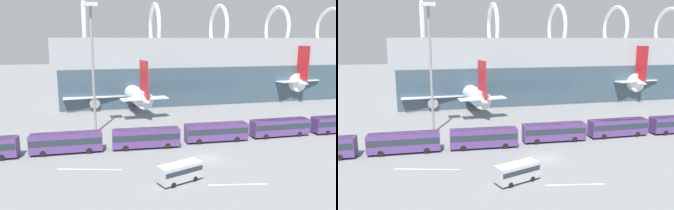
# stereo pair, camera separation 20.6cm
# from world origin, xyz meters

# --- Properties ---
(ground_plane) EXTENTS (440.00, 440.00, 0.00)m
(ground_plane) POSITION_xyz_m (0.00, 0.00, 0.00)
(ground_plane) COLOR slate
(terminal_building) EXTENTS (157.71, 22.78, 29.06)m
(terminal_building) POSITION_xyz_m (51.76, 50.79, 9.74)
(terminal_building) COLOR #9EA3A8
(terminal_building) RESTS_ON ground_plane
(airliner_at_gate_near) EXTENTS (35.53, 37.95, 13.73)m
(airliner_at_gate_near) POSITION_xyz_m (-7.04, 41.69, 4.46)
(airliner_at_gate_near) COLOR silver
(airliner_at_gate_near) RESTS_ON ground_plane
(airliner_at_gate_far) EXTENTS (37.66, 36.59, 16.63)m
(airliner_at_gate_far) POSITION_xyz_m (39.85, 52.47, 5.79)
(airliner_at_gate_far) COLOR white
(airliner_at_gate_far) RESTS_ON ground_plane
(shuttle_bus_1) EXTENTS (11.62, 2.90, 3.34)m
(shuttle_bus_1) POSITION_xyz_m (-21.74, 7.75, 1.96)
(shuttle_bus_1) COLOR #56387A
(shuttle_bus_1) RESTS_ON ground_plane
(shuttle_bus_2) EXTENTS (11.69, 3.27, 3.34)m
(shuttle_bus_2) POSITION_xyz_m (-8.60, 7.28, 1.96)
(shuttle_bus_2) COLOR #56387A
(shuttle_bus_2) RESTS_ON ground_plane
(shuttle_bus_3) EXTENTS (11.67, 3.12, 3.34)m
(shuttle_bus_3) POSITION_xyz_m (4.54, 7.98, 1.96)
(shuttle_bus_3) COLOR #56387A
(shuttle_bus_3) RESTS_ON ground_plane
(shuttle_bus_4) EXTENTS (11.57, 2.71, 3.34)m
(shuttle_bus_4) POSITION_xyz_m (17.68, 8.14, 1.96)
(shuttle_bus_4) COLOR #56387A
(shuttle_bus_4) RESTS_ON ground_plane
(service_van_foreground) EXTENTS (6.37, 4.08, 2.49)m
(service_van_foreground) POSITION_xyz_m (-6.60, -7.37, 1.46)
(service_van_foreground) COLOR #B2B7BC
(service_van_foreground) RESTS_ON ground_plane
(floodlight_mast) EXTENTS (2.72, 2.72, 25.13)m
(floodlight_mast) POSITION_xyz_m (-16.89, 18.96, 17.88)
(floodlight_mast) COLOR gray
(floodlight_mast) RESTS_ON ground_plane
(lane_stripe_0) EXTENTS (7.74, 1.63, 0.01)m
(lane_stripe_0) POSITION_xyz_m (0.48, -9.98, 0.00)
(lane_stripe_0) COLOR silver
(lane_stripe_0) RESTS_ON ground_plane
(lane_stripe_2) EXTENTS (9.21, 2.70, 0.01)m
(lane_stripe_2) POSITION_xyz_m (-18.22, -0.34, 0.00)
(lane_stripe_2) COLOR silver
(lane_stripe_2) RESTS_ON ground_plane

